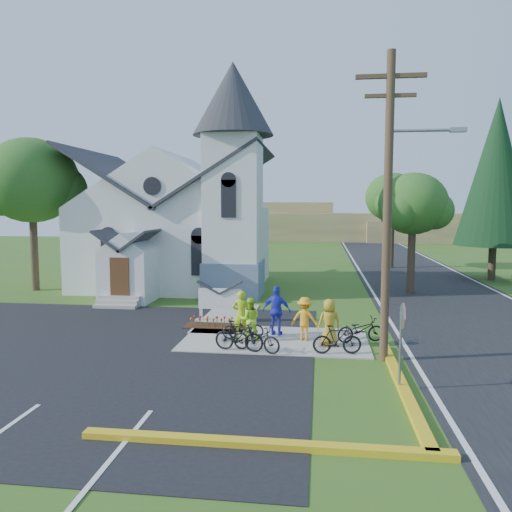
# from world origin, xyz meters

# --- Properties ---
(ground) EXTENTS (120.00, 120.00, 0.00)m
(ground) POSITION_xyz_m (0.00, 0.00, 0.00)
(ground) COLOR #38611B
(ground) RESTS_ON ground
(parking_lot) EXTENTS (20.00, 16.00, 0.02)m
(parking_lot) POSITION_xyz_m (-7.00, -2.00, 0.01)
(parking_lot) COLOR black
(parking_lot) RESTS_ON ground
(road) EXTENTS (8.00, 90.00, 0.02)m
(road) POSITION_xyz_m (10.00, 15.00, 0.01)
(road) COLOR black
(road) RESTS_ON ground
(sidewalk) EXTENTS (7.00, 4.00, 0.05)m
(sidewalk) POSITION_xyz_m (1.50, 0.50, 0.03)
(sidewalk) COLOR gray
(sidewalk) RESTS_ON ground
(church) EXTENTS (12.35, 12.00, 13.00)m
(church) POSITION_xyz_m (-5.48, 12.48, 5.25)
(church) COLOR silver
(church) RESTS_ON ground
(church_sign) EXTENTS (2.20, 0.40, 1.70)m
(church_sign) POSITION_xyz_m (-1.20, 3.20, 1.03)
(church_sign) COLOR gray
(church_sign) RESTS_ON ground
(flower_bed) EXTENTS (2.60, 1.10, 0.07)m
(flower_bed) POSITION_xyz_m (-1.20, 2.30, 0.04)
(flower_bed) COLOR #361C0E
(flower_bed) RESTS_ON ground
(utility_pole) EXTENTS (3.45, 0.28, 10.00)m
(utility_pole) POSITION_xyz_m (5.36, -1.50, 5.40)
(utility_pole) COLOR #432F21
(utility_pole) RESTS_ON ground
(stop_sign) EXTENTS (0.11, 0.76, 2.48)m
(stop_sign) POSITION_xyz_m (5.43, -4.20, 1.78)
(stop_sign) COLOR gray
(stop_sign) RESTS_ON ground
(tree_lot_corner) EXTENTS (5.60, 5.60, 9.15)m
(tree_lot_corner) POSITION_xyz_m (-14.00, 10.00, 6.60)
(tree_lot_corner) COLOR #33241C
(tree_lot_corner) RESTS_ON ground
(tree_road_near) EXTENTS (4.00, 4.00, 7.05)m
(tree_road_near) POSITION_xyz_m (8.50, 12.00, 5.21)
(tree_road_near) COLOR #33241C
(tree_road_near) RESTS_ON ground
(tree_road_mid) EXTENTS (4.40, 4.40, 7.80)m
(tree_road_mid) POSITION_xyz_m (9.00, 24.00, 5.78)
(tree_road_mid) COLOR #33241C
(tree_road_mid) RESTS_ON ground
(conifer) EXTENTS (5.20, 5.20, 12.40)m
(conifer) POSITION_xyz_m (15.00, 18.00, 7.39)
(conifer) COLOR #33241C
(conifer) RESTS_ON ground
(distant_hills) EXTENTS (61.00, 10.00, 5.60)m
(distant_hills) POSITION_xyz_m (3.36, 56.33, 2.17)
(distant_hills) COLOR olive
(distant_hills) RESTS_ON ground
(cyclist_0) EXTENTS (0.72, 0.51, 1.87)m
(cyclist_0) POSITION_xyz_m (0.19, 0.46, 0.98)
(cyclist_0) COLOR #9FC317
(cyclist_0) RESTS_ON sidewalk
(bike_0) EXTENTS (1.95, 1.26, 0.97)m
(bike_0) POSITION_xyz_m (0.99, -1.20, 0.53)
(bike_0) COLOR black
(bike_0) RESTS_ON sidewalk
(cyclist_1) EXTENTS (0.90, 0.76, 1.63)m
(cyclist_1) POSITION_xyz_m (0.55, 0.24, 0.86)
(cyclist_1) COLOR #A7E82B
(cyclist_1) RESTS_ON sidewalk
(bike_1) EXTENTS (1.84, 0.79, 1.07)m
(bike_1) POSITION_xyz_m (0.38, -1.20, 0.59)
(bike_1) COLOR black
(bike_1) RESTS_ON sidewalk
(cyclist_2) EXTENTS (1.21, 0.68, 1.94)m
(cyclist_2) POSITION_xyz_m (1.50, 1.15, 1.02)
(cyclist_2) COLOR #282FC9
(cyclist_2) RESTS_ON sidewalk
(bike_2) EXTENTS (1.66, 0.87, 0.83)m
(bike_2) POSITION_xyz_m (0.27, 0.43, 0.46)
(bike_2) COLOR black
(bike_2) RESTS_ON sidewalk
(cyclist_3) EXTENTS (1.16, 0.81, 1.65)m
(cyclist_3) POSITION_xyz_m (2.62, 0.54, 0.87)
(cyclist_3) COLOR orange
(cyclist_3) RESTS_ON sidewalk
(bike_3) EXTENTS (1.72, 0.68, 1.01)m
(bike_3) POSITION_xyz_m (3.78, -1.12, 0.55)
(bike_3) COLOR black
(bike_3) RESTS_ON sidewalk
(cyclist_4) EXTENTS (0.97, 0.77, 1.73)m
(cyclist_4) POSITION_xyz_m (3.52, -0.14, 0.91)
(cyclist_4) COLOR #B59322
(cyclist_4) RESTS_ON sidewalk
(bike_4) EXTENTS (1.92, 1.16, 0.95)m
(bike_4) POSITION_xyz_m (4.70, 0.49, 0.53)
(bike_4) COLOR black
(bike_4) RESTS_ON sidewalk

